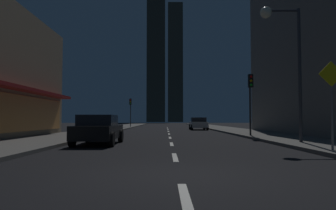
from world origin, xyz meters
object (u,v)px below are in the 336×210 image
(fire_hydrant_far_left, at_px, (112,127))
(traffic_light_far_left, at_px, (130,106))
(car_parked_far, at_px, (198,124))
(car_parked_near, at_px, (99,129))
(traffic_light_near_right, at_px, (250,91))
(pedestrian_crossing_sign, at_px, (332,97))
(street_lamp_right, at_px, (282,41))

(fire_hydrant_far_left, relative_size, traffic_light_far_left, 0.16)
(car_parked_far, xyz_separation_m, traffic_light_far_left, (-9.10, 9.17, 2.45))
(car_parked_near, relative_size, traffic_light_near_right, 1.01)
(traffic_light_near_right, xyz_separation_m, traffic_light_far_left, (-11.00, 24.54, 0.00))
(traffic_light_near_right, distance_m, pedestrian_crossing_sign, 9.96)
(traffic_light_far_left, relative_size, pedestrian_crossing_sign, 1.33)
(fire_hydrant_far_left, distance_m, traffic_light_near_right, 16.38)
(car_parked_near, bearing_deg, fire_hydrant_far_left, 97.69)
(car_parked_far, height_order, street_lamp_right, street_lamp_right)
(fire_hydrant_far_left, xyz_separation_m, street_lamp_right, (11.28, -17.49, 4.61))
(car_parked_near, distance_m, traffic_light_near_right, 10.96)
(street_lamp_right, bearing_deg, traffic_light_near_right, 88.86)
(car_parked_near, xyz_separation_m, fire_hydrant_far_left, (-2.30, 17.04, -0.29))
(traffic_light_near_right, bearing_deg, street_lamp_right, -91.14)
(street_lamp_right, distance_m, pedestrian_crossing_sign, 4.91)
(car_parked_near, xyz_separation_m, street_lamp_right, (8.98, -0.46, 4.33))
(pedestrian_crossing_sign, bearing_deg, traffic_light_far_left, 107.87)
(traffic_light_far_left, distance_m, pedestrian_crossing_sign, 36.20)
(car_parked_near, height_order, car_parked_far, same)
(car_parked_far, distance_m, traffic_light_far_left, 13.15)
(car_parked_far, height_order, traffic_light_near_right, traffic_light_near_right)
(street_lamp_right, bearing_deg, pedestrian_crossing_sign, -86.72)
(car_parked_far, bearing_deg, fire_hydrant_far_left, -157.54)
(car_parked_far, height_order, traffic_light_far_left, traffic_light_far_left)
(car_parked_near, relative_size, fire_hydrant_far_left, 6.48)
(traffic_light_far_left, bearing_deg, car_parked_far, -45.22)
(car_parked_near, height_order, traffic_light_near_right, traffic_light_near_right)
(fire_hydrant_far_left, bearing_deg, traffic_light_far_left, 88.25)
(fire_hydrant_far_left, height_order, street_lamp_right, street_lamp_right)
(fire_hydrant_far_left, relative_size, pedestrian_crossing_sign, 0.21)
(car_parked_far, distance_m, street_lamp_right, 21.92)
(fire_hydrant_far_left, xyz_separation_m, traffic_light_near_right, (11.40, -11.45, 2.74))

